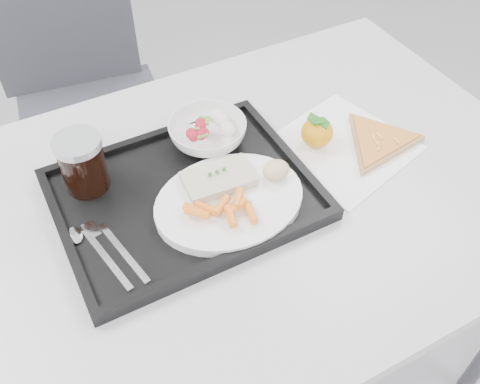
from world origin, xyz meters
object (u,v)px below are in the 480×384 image
tray (184,196)px  dinner_plate (229,202)px  table (237,216)px  pizza_slice (379,141)px  tangerine (317,132)px  salad_bowl (208,132)px  cola_glass (82,162)px  chair (81,82)px

tray → dinner_plate: (0.06, -0.06, 0.02)m
table → pizza_slice: 0.32m
tangerine → pizza_slice: (0.11, -0.06, -0.02)m
table → salad_bowl: size_ratio=7.89×
table → tray: (-0.09, 0.03, 0.08)m
salad_bowl → cola_glass: 0.25m
cola_glass → tray: bearing=-35.5°
salad_bowl → pizza_slice: salad_bowl is taller
cola_glass → pizza_slice: bearing=-15.4°
cola_glass → tangerine: bearing=-12.2°
dinner_plate → cola_glass: size_ratio=2.50×
cola_glass → dinner_plate: bearing=-39.2°
chair → tangerine: size_ratio=12.26×
chair → tangerine: chair is taller
chair → dinner_plate: 0.85m
dinner_plate → pizza_slice: 0.34m
tray → salad_bowl: salad_bowl is taller
chair → pizza_slice: 0.93m
chair → dinner_plate: size_ratio=3.44×
dinner_plate → tangerine: bearing=17.3°
salad_bowl → pizza_slice: size_ratio=0.51×
chair → cola_glass: 0.72m
dinner_plate → pizza_slice: size_ratio=0.91×
table → salad_bowl: (0.01, 0.14, 0.11)m
pizza_slice → cola_glass: bearing=164.6°
tray → dinner_plate: dinner_plate is taller
pizza_slice → dinner_plate: bearing=-177.5°
table → pizza_slice: pizza_slice is taller
tray → tangerine: (0.29, 0.01, 0.03)m
tangerine → pizza_slice: tangerine is taller
chair → salad_bowl: chair is taller
tray → salad_bowl: 0.15m
tray → cola_glass: size_ratio=4.17×
salad_bowl → pizza_slice: 0.34m
table → dinner_plate: dinner_plate is taller
dinner_plate → pizza_slice: (0.34, 0.01, -0.01)m
tray → cola_glass: bearing=144.5°
chair → cola_glass: chair is taller
chair → salad_bowl: size_ratio=6.11×
tray → table: bearing=-18.7°
dinner_plate → tray: bearing=133.2°
dinner_plate → pizza_slice: bearing=2.5°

